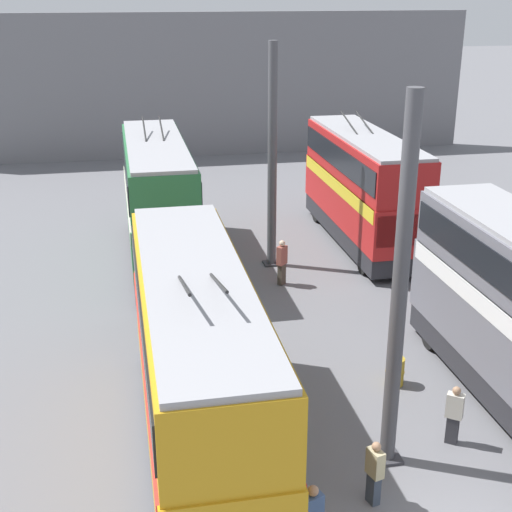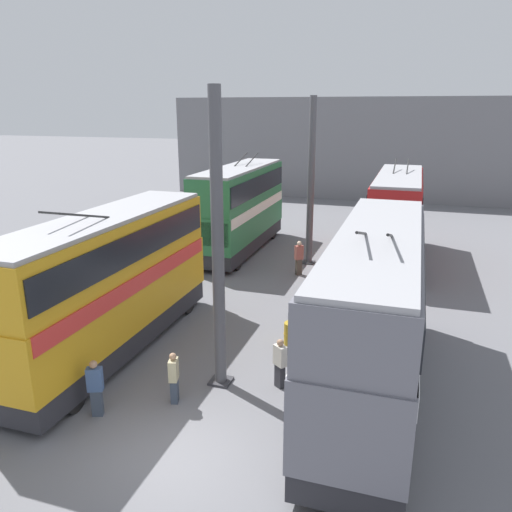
{
  "view_description": "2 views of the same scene",
  "coord_description": "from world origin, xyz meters",
  "px_view_note": "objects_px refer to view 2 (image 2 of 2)",
  "views": [
    {
      "loc": [
        -10.08,
        5.96,
        10.87
      ],
      "look_at": [
        13.39,
        1.34,
        1.76
      ],
      "focal_mm": 50.0,
      "sensor_mm": 36.0,
      "label": 1
    },
    {
      "loc": [
        -9.39,
        -5.33,
        8.34
      ],
      "look_at": [
        9.8,
        0.82,
        2.34
      ],
      "focal_mm": 35.0,
      "sensor_mm": 36.0,
      "label": 2
    }
  ],
  "objects_px": {
    "bus_left_far": "(397,213)",
    "oil_drum": "(291,333)",
    "bus_right_mid": "(108,276)",
    "person_aisle_foreground": "(174,377)",
    "bus_left_near": "(374,304)",
    "person_by_right_row": "(95,387)",
    "person_by_left_row": "(280,362)",
    "person_aisle_midway": "(299,257)",
    "bus_right_far": "(240,204)"
  },
  "relations": [
    {
      "from": "bus_left_near",
      "to": "oil_drum",
      "type": "distance_m",
      "value": 4.49
    },
    {
      "from": "bus_left_far",
      "to": "person_by_right_row",
      "type": "xyz_separation_m",
      "value": [
        -17.77,
        7.14,
        -1.89
      ]
    },
    {
      "from": "bus_right_far",
      "to": "oil_drum",
      "type": "bearing_deg",
      "value": -152.09
    },
    {
      "from": "person_aisle_midway",
      "to": "oil_drum",
      "type": "bearing_deg",
      "value": 148.83
    },
    {
      "from": "person_by_right_row",
      "to": "bus_left_far",
      "type": "bearing_deg",
      "value": 137.64
    },
    {
      "from": "person_aisle_midway",
      "to": "oil_drum",
      "type": "height_order",
      "value": "person_aisle_midway"
    },
    {
      "from": "bus_right_far",
      "to": "person_aisle_midway",
      "type": "xyz_separation_m",
      "value": [
        -3.4,
        -4.41,
        -1.91
      ]
    },
    {
      "from": "bus_left_far",
      "to": "bus_right_mid",
      "type": "bearing_deg",
      "value": 147.67
    },
    {
      "from": "bus_left_far",
      "to": "oil_drum",
      "type": "height_order",
      "value": "bus_left_far"
    },
    {
      "from": "bus_right_mid",
      "to": "bus_right_far",
      "type": "xyz_separation_m",
      "value": [
        13.59,
        -0.0,
        0.09
      ]
    },
    {
      "from": "bus_left_near",
      "to": "bus_right_mid",
      "type": "bearing_deg",
      "value": 90.35
    },
    {
      "from": "bus_right_mid",
      "to": "person_aisle_midway",
      "type": "xyz_separation_m",
      "value": [
        10.2,
        -4.41,
        -1.82
      ]
    },
    {
      "from": "bus_left_near",
      "to": "bus_right_far",
      "type": "bearing_deg",
      "value": 33.5
    },
    {
      "from": "bus_left_far",
      "to": "person_aisle_midway",
      "type": "xyz_separation_m",
      "value": [
        -3.96,
        4.55,
        -1.83
      ]
    },
    {
      "from": "bus_right_mid",
      "to": "oil_drum",
      "type": "xyz_separation_m",
      "value": [
        2.35,
        -5.95,
        -2.36
      ]
    },
    {
      "from": "bus_right_far",
      "to": "person_aisle_midway",
      "type": "height_order",
      "value": "bus_right_far"
    },
    {
      "from": "bus_right_far",
      "to": "person_aisle_foreground",
      "type": "distance_m",
      "value": 16.47
    },
    {
      "from": "bus_left_near",
      "to": "bus_left_far",
      "type": "distance_m",
      "value": 14.1
    },
    {
      "from": "person_aisle_midway",
      "to": "person_by_left_row",
      "type": "bearing_deg",
      "value": 147.75
    },
    {
      "from": "bus_left_near",
      "to": "bus_left_far",
      "type": "bearing_deg",
      "value": 0.0
    },
    {
      "from": "bus_left_far",
      "to": "person_aisle_foreground",
      "type": "distance_m",
      "value": 17.47
    },
    {
      "from": "bus_left_far",
      "to": "bus_right_far",
      "type": "xyz_separation_m",
      "value": [
        -0.57,
        8.96,
        0.08
      ]
    },
    {
      "from": "bus_right_far",
      "to": "bus_left_near",
      "type": "bearing_deg",
      "value": -146.5
    },
    {
      "from": "bus_left_far",
      "to": "bus_right_mid",
      "type": "xyz_separation_m",
      "value": [
        -14.16,
        8.96,
        -0.01
      ]
    },
    {
      "from": "person_by_right_row",
      "to": "bus_right_far",
      "type": "bearing_deg",
      "value": 165.57
    },
    {
      "from": "bus_left_near",
      "to": "bus_right_far",
      "type": "relative_size",
      "value": 1.11
    },
    {
      "from": "bus_right_far",
      "to": "person_aisle_foreground",
      "type": "height_order",
      "value": "bus_right_far"
    },
    {
      "from": "bus_left_near",
      "to": "person_by_right_row",
      "type": "relative_size",
      "value": 6.53
    },
    {
      "from": "bus_right_far",
      "to": "person_by_right_row",
      "type": "distance_m",
      "value": 17.41
    },
    {
      "from": "bus_left_near",
      "to": "bus_left_far",
      "type": "height_order",
      "value": "bus_left_near"
    },
    {
      "from": "bus_left_far",
      "to": "bus_right_mid",
      "type": "distance_m",
      "value": 16.76
    },
    {
      "from": "person_aisle_foreground",
      "to": "oil_drum",
      "type": "xyz_separation_m",
      "value": [
        4.71,
        -2.36,
        -0.41
      ]
    },
    {
      "from": "person_by_left_row",
      "to": "bus_right_mid",
      "type": "bearing_deg",
      "value": 121.23
    },
    {
      "from": "person_aisle_foreground",
      "to": "person_by_left_row",
      "type": "relative_size",
      "value": 0.98
    },
    {
      "from": "person_aisle_foreground",
      "to": "person_aisle_midway",
      "type": "xyz_separation_m",
      "value": [
        12.55,
        -0.82,
        0.13
      ]
    },
    {
      "from": "bus_right_mid",
      "to": "oil_drum",
      "type": "height_order",
      "value": "bus_right_mid"
    },
    {
      "from": "bus_left_near",
      "to": "person_by_right_row",
      "type": "distance_m",
      "value": 8.25
    },
    {
      "from": "bus_right_mid",
      "to": "person_by_left_row",
      "type": "bearing_deg",
      "value": -95.49
    },
    {
      "from": "oil_drum",
      "to": "bus_right_mid",
      "type": "bearing_deg",
      "value": 111.56
    },
    {
      "from": "bus_left_far",
      "to": "person_by_left_row",
      "type": "height_order",
      "value": "bus_left_far"
    },
    {
      "from": "bus_left_far",
      "to": "person_aisle_foreground",
      "type": "relative_size",
      "value": 6.22
    },
    {
      "from": "bus_left_near",
      "to": "person_by_left_row",
      "type": "xyz_separation_m",
      "value": [
        -0.66,
        2.64,
        -1.99
      ]
    },
    {
      "from": "bus_left_near",
      "to": "person_aisle_foreground",
      "type": "xyz_separation_m",
      "value": [
        -2.41,
        5.36,
        -2.0
      ]
    },
    {
      "from": "person_by_right_row",
      "to": "person_by_left_row",
      "type": "distance_m",
      "value": 5.41
    },
    {
      "from": "bus_right_mid",
      "to": "person_aisle_foreground",
      "type": "height_order",
      "value": "bus_right_mid"
    },
    {
      "from": "bus_left_near",
      "to": "person_aisle_midway",
      "type": "xyz_separation_m",
      "value": [
        10.14,
        4.55,
        -1.88
      ]
    },
    {
      "from": "bus_right_far",
      "to": "oil_drum",
      "type": "distance_m",
      "value": 12.95
    },
    {
      "from": "bus_right_far",
      "to": "oil_drum",
      "type": "xyz_separation_m",
      "value": [
        -11.24,
        -5.95,
        -2.45
      ]
    },
    {
      "from": "person_by_right_row",
      "to": "person_by_left_row",
      "type": "height_order",
      "value": "person_by_right_row"
    },
    {
      "from": "bus_left_far",
      "to": "bus_right_mid",
      "type": "relative_size",
      "value": 0.94
    }
  ]
}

